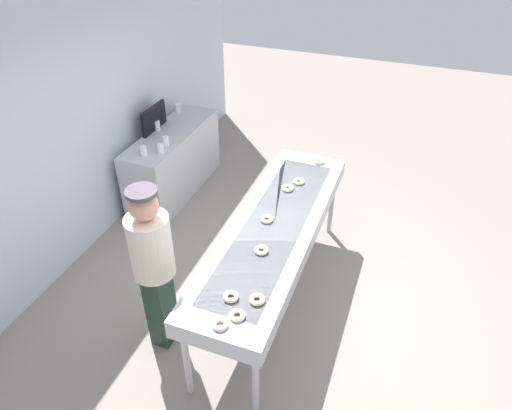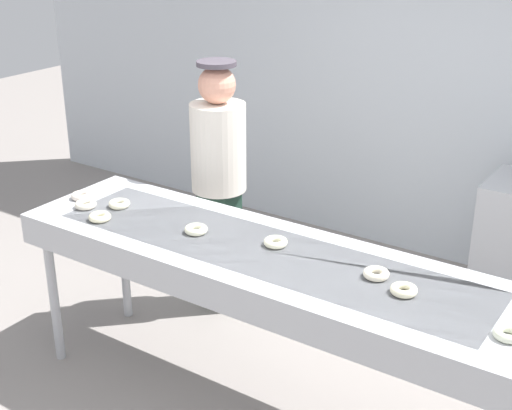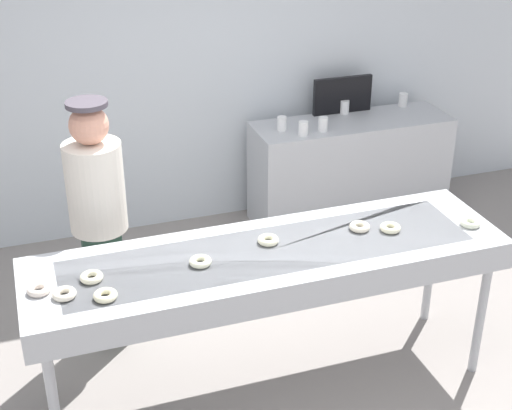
{
  "view_description": "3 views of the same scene",
  "coord_description": "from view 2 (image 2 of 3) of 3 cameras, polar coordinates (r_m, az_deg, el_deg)",
  "views": [
    {
      "loc": [
        -3.22,
        -1.03,
        3.6
      ],
      "look_at": [
        -0.09,
        0.15,
        1.2
      ],
      "focal_mm": 32.52,
      "sensor_mm": 36.0,
      "label": 1
    },
    {
      "loc": [
        1.75,
        -2.67,
        2.54
      ],
      "look_at": [
        -0.12,
        0.12,
        1.14
      ],
      "focal_mm": 49.95,
      "sensor_mm": 36.0,
      "label": 2
    },
    {
      "loc": [
        -1.24,
        -3.39,
        3.08
      ],
      "look_at": [
        0.01,
        0.26,
        1.12
      ],
      "focal_mm": 51.97,
      "sensor_mm": 36.0,
      "label": 3
    }
  ],
  "objects": [
    {
      "name": "sugar_donut_3",
      "position": [
        4.14,
        -10.9,
        0.09
      ],
      "size": [
        0.17,
        0.17,
        0.04
      ],
      "primitive_type": "torus",
      "rotation": [
        0.0,
        0.0,
        0.64
      ],
      "color": "#EEE7C4",
      "rests_on": "fryer_conveyor"
    },
    {
      "name": "sugar_donut_1",
      "position": [
        3.35,
        9.6,
        -5.44
      ],
      "size": [
        0.17,
        0.17,
        0.04
      ],
      "primitive_type": "torus",
      "rotation": [
        0.0,
        0.0,
        0.99
      ],
      "color": "#F3E7C9",
      "rests_on": "fryer_conveyor"
    },
    {
      "name": "sugar_donut_5",
      "position": [
        4.31,
        -13.8,
        0.73
      ],
      "size": [
        0.14,
        0.14,
        0.04
      ],
      "primitive_type": "torus",
      "rotation": [
        0.0,
        0.0,
        3.01
      ],
      "color": "white",
      "rests_on": "fryer_conveyor"
    },
    {
      "name": "worker_baker",
      "position": [
        4.6,
        -3.0,
        2.73
      ],
      "size": [
        0.36,
        0.36,
        1.68
      ],
      "rotation": [
        0.0,
        0.0,
        3.13
      ],
      "color": "#1F3A2D",
      "rests_on": "ground"
    },
    {
      "name": "sugar_donut_8",
      "position": [
        3.61,
        1.58,
        -2.99
      ],
      "size": [
        0.14,
        0.14,
        0.04
      ],
      "primitive_type": "torus",
      "rotation": [
        0.0,
        0.0,
        1.4
      ],
      "color": "#F4F0C8",
      "rests_on": "fryer_conveyor"
    },
    {
      "name": "ground_plane",
      "position": [
        4.08,
        0.49,
        -15.81
      ],
      "size": [
        16.0,
        16.0,
        0.0
      ],
      "primitive_type": "plane",
      "color": "gray"
    },
    {
      "name": "sugar_donut_6",
      "position": [
        3.24,
        11.75,
        -6.67
      ],
      "size": [
        0.17,
        0.17,
        0.04
      ],
      "primitive_type": "torus",
      "rotation": [
        0.0,
        0.0,
        2.27
      ],
      "color": "#F4ECC3",
      "rests_on": "fryer_conveyor"
    },
    {
      "name": "sugar_donut_4",
      "position": [
        3.99,
        -12.4,
        -0.94
      ],
      "size": [
        0.17,
        0.17,
        0.04
      ],
      "primitive_type": "torus",
      "rotation": [
        0.0,
        0.0,
        2.31
      ],
      "color": "#F8EFC1",
      "rests_on": "fryer_conveyor"
    },
    {
      "name": "fryer_conveyor",
      "position": [
        3.6,
        0.54,
        -4.89
      ],
      "size": [
        2.76,
        0.75,
        0.96
      ],
      "color": "#B7BABF",
      "rests_on": "ground"
    },
    {
      "name": "sugar_donut_2",
      "position": [
        4.17,
        -13.49,
        0.04
      ],
      "size": [
        0.14,
        0.14,
        0.04
      ],
      "primitive_type": "torus",
      "rotation": [
        0.0,
        0.0,
        1.43
      ],
      "color": "white",
      "rests_on": "fryer_conveyor"
    },
    {
      "name": "sugar_donut_0",
      "position": [
        3.76,
        -4.83,
        -1.96
      ],
      "size": [
        0.17,
        0.17,
        0.04
      ],
      "primitive_type": "torus",
      "rotation": [
        0.0,
        0.0,
        2.5
      ],
      "color": "#F1EEC8",
      "rests_on": "fryer_conveyor"
    },
    {
      "name": "back_wall",
      "position": [
        5.41,
        14.6,
        11.0
      ],
      "size": [
        8.0,
        0.12,
        3.02
      ],
      "primitive_type": "cube",
      "color": "silver",
      "rests_on": "ground"
    },
    {
      "name": "sugar_donut_7",
      "position": [
        3.04,
        19.54,
        -9.68
      ],
      "size": [
        0.17,
        0.17,
        0.04
      ],
      "primitive_type": "torus",
      "rotation": [
        0.0,
        0.0,
        2.38
      ],
      "color": "white",
      "rests_on": "fryer_conveyor"
    }
  ]
}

